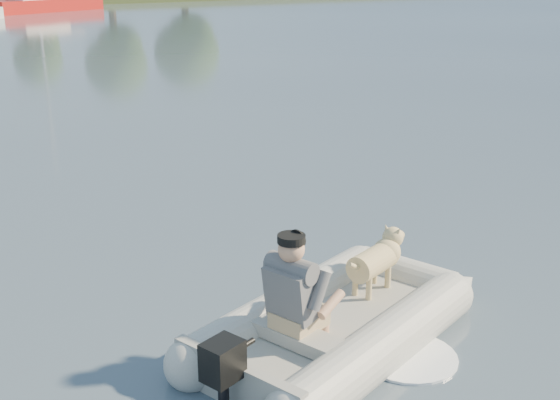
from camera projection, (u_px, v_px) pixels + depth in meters
water at (333, 331)px, 7.09m from camera, size 160.00×160.00×0.00m
dinghy at (341, 282)px, 6.80m from camera, size 5.80×5.13×1.39m
man at (293, 288)px, 6.26m from camera, size 0.89×0.82×1.08m
dog at (372, 267)px, 7.33m from camera, size 0.99×0.62×0.62m
outboard_motor at (223, 383)px, 5.67m from camera, size 0.49×0.41×0.79m
sailboat at (43, 4)px, 51.68m from camera, size 9.33×6.16×12.40m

